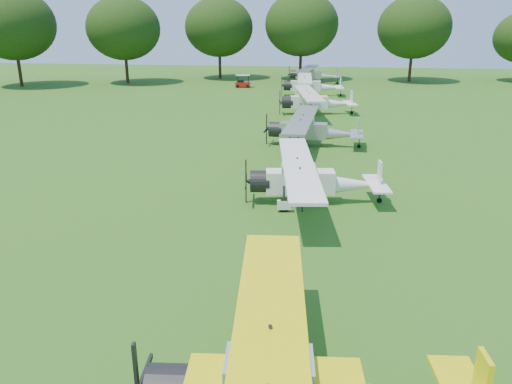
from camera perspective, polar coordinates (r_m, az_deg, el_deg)
ground at (r=24.25m, az=2.75°, el=-1.98°), size 160.00×160.00×0.00m
tree_belt at (r=22.79m, az=12.50°, el=16.95°), size 137.36×130.27×14.52m
aircraft_3 at (r=24.85m, az=6.29°, el=1.61°), size 7.11×11.29×2.22m
aircraft_4 at (r=36.57m, az=6.27°, el=7.26°), size 7.12×11.33×2.23m
aircraft_5 at (r=49.56m, az=6.73°, el=10.39°), size 7.53×11.93×2.34m
aircraft_6 at (r=62.15m, az=6.22°, el=12.15°), size 7.54×12.00×2.36m
aircraft_7 at (r=75.18m, az=6.46°, el=13.31°), size 7.57×12.03×2.36m
golf_cart at (r=69.88m, az=-1.55°, el=12.32°), size 2.08×1.41×1.68m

